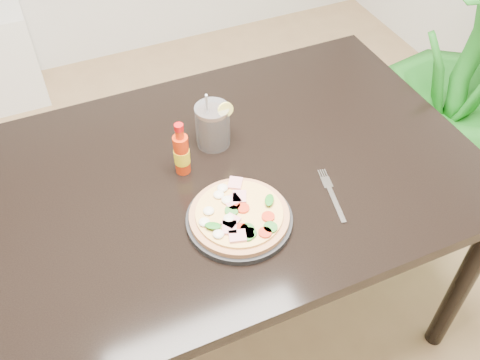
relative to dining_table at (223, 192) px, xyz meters
name	(u,v)px	position (x,y,z in m)	size (l,w,h in m)	color
dining_table	(223,192)	(0.00, 0.00, 0.00)	(1.40, 0.90, 0.75)	black
plate	(239,220)	(-0.03, -0.18, 0.09)	(0.26, 0.26, 0.02)	black
pizza	(238,215)	(-0.03, -0.18, 0.11)	(0.25, 0.25, 0.03)	#B57E51
hot_sauce_bottle	(182,153)	(-0.10, 0.05, 0.15)	(0.05, 0.05, 0.16)	red
cola_cup	(213,126)	(0.02, 0.12, 0.14)	(0.10, 0.10, 0.19)	black
fork	(331,193)	(0.23, -0.19, 0.09)	(0.06, 0.19, 0.00)	silver
houseplant	(469,68)	(1.18, 0.31, -0.10)	(0.63, 0.63, 1.13)	#1F751F
plant_pot	(438,152)	(1.18, 0.31, -0.56)	(0.28, 0.28, 0.22)	brown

